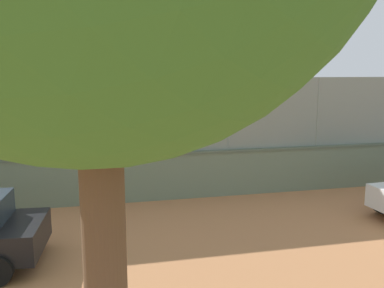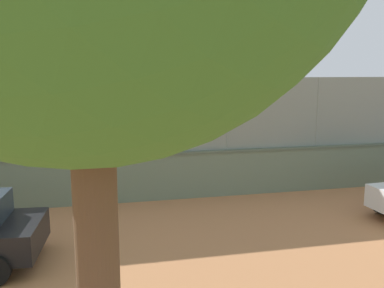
{
  "view_description": "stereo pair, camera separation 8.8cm",
  "coord_description": "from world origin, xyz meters",
  "px_view_note": "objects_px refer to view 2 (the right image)",
  "views": [
    {
      "loc": [
        1.62,
        22.33,
        4.1
      ],
      "look_at": [
        -2.14,
        5.49,
        1.05
      ],
      "focal_mm": 39.07,
      "sensor_mm": 36.0,
      "label": 1
    },
    {
      "loc": [
        1.53,
        22.35,
        4.1
      ],
      "look_at": [
        -2.14,
        5.49,
        1.05
      ],
      "focal_mm": 39.07,
      "sensor_mm": 36.0,
      "label": 2
    }
  ],
  "objects_px": {
    "player_baseline_waiting": "(237,132)",
    "courtside_bench": "(352,166)",
    "sports_ball": "(89,177)",
    "player_at_service_line": "(106,143)",
    "spare_ball_by_wall": "(243,182)"
  },
  "relations": [
    {
      "from": "player_at_service_line",
      "to": "sports_ball",
      "type": "bearing_deg",
      "value": 73.19
    },
    {
      "from": "player_baseline_waiting",
      "to": "player_at_service_line",
      "type": "bearing_deg",
      "value": 18.82
    },
    {
      "from": "courtside_bench",
      "to": "sports_ball",
      "type": "bearing_deg",
      "value": -11.55
    },
    {
      "from": "player_at_service_line",
      "to": "spare_ball_by_wall",
      "type": "height_order",
      "value": "player_at_service_line"
    },
    {
      "from": "player_at_service_line",
      "to": "spare_ball_by_wall",
      "type": "bearing_deg",
      "value": 137.91
    },
    {
      "from": "player_at_service_line",
      "to": "spare_ball_by_wall",
      "type": "xyz_separation_m",
      "value": [
        -4.82,
        4.36,
        -0.89
      ]
    },
    {
      "from": "spare_ball_by_wall",
      "to": "sports_ball",
      "type": "bearing_deg",
      "value": -20.09
    },
    {
      "from": "spare_ball_by_wall",
      "to": "player_baseline_waiting",
      "type": "bearing_deg",
      "value": -106.62
    },
    {
      "from": "sports_ball",
      "to": "spare_ball_by_wall",
      "type": "bearing_deg",
      "value": 159.91
    },
    {
      "from": "player_at_service_line",
      "to": "player_baseline_waiting",
      "type": "relative_size",
      "value": 1.06
    },
    {
      "from": "player_baseline_waiting",
      "to": "courtside_bench",
      "type": "height_order",
      "value": "player_baseline_waiting"
    },
    {
      "from": "player_baseline_waiting",
      "to": "sports_ball",
      "type": "distance_m",
      "value": 8.89
    },
    {
      "from": "courtside_bench",
      "to": "player_baseline_waiting",
      "type": "bearing_deg",
      "value": -70.06
    },
    {
      "from": "player_at_service_line",
      "to": "player_baseline_waiting",
      "type": "distance_m",
      "value": 7.2
    },
    {
      "from": "player_at_service_line",
      "to": "sports_ball",
      "type": "height_order",
      "value": "player_at_service_line"
    }
  ]
}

